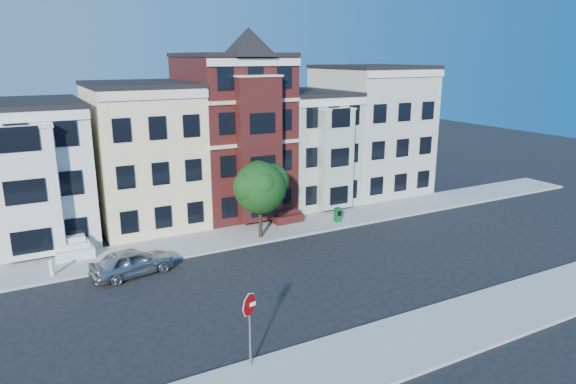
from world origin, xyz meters
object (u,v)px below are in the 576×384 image
newspaper_box (338,215)px  fire_hydrant (52,269)px  parked_car (132,262)px  street_tree (260,191)px  stop_sign (250,325)px

newspaper_box → fire_hydrant: 19.49m
parked_car → fire_hydrant: size_ratio=6.23×
street_tree → fire_hydrant: (-13.01, -0.17, -2.85)m
parked_car → fire_hydrant: 4.43m
parked_car → street_tree: bearing=-88.4°
stop_sign → parked_car: bearing=87.8°
street_tree → parked_car: 9.51m
newspaper_box → stop_sign: size_ratio=0.30×
parked_car → newspaper_box: bearing=-92.4°
parked_car → newspaper_box: parked_car is taller
newspaper_box → street_tree: bearing=-176.1°
parked_car → fire_hydrant: parked_car is taller
parked_car → newspaper_box: size_ratio=4.36×
street_tree → newspaper_box: bearing=2.5°
parked_car → fire_hydrant: (-4.06, 1.74, -0.27)m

